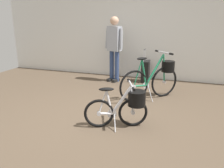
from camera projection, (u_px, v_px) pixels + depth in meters
The scene contains 6 objects.
ground_plane at pixel (99, 121), 3.57m from camera, with size 8.09×8.09×0.00m, color brown.
back_wall at pixel (141, 21), 5.82m from camera, with size 8.09×0.10×2.98m, color white.
folding_bike_foreground at pixel (125, 105), 3.31m from camera, with size 0.89×0.54×0.68m.
display_bike_left at pixel (155, 77), 4.48m from camera, with size 0.99×0.98×0.94m.
visitor_near_wall at pixel (114, 45), 5.59m from camera, with size 0.51×0.34×1.61m.
rolling_suitcase at pixel (146, 71), 5.69m from camera, with size 0.20×0.37×0.83m.
Camera 1 is at (1.25, -3.02, 1.57)m, focal length 36.12 mm.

